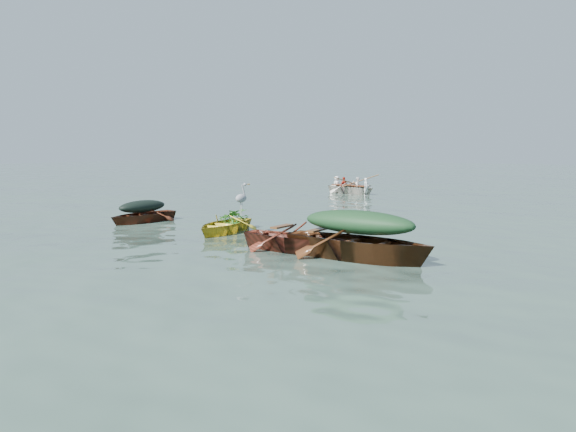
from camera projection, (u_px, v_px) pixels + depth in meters
name	position (u px, v px, depth m)	size (l,w,h in m)	color
ground	(239.00, 241.00, 14.72)	(140.00, 140.00, 0.00)	#395044
yellow_dinghy	(224.00, 233.00, 16.09)	(1.32, 3.05, 0.82)	gold
dark_covered_boat	(143.00, 222.00, 18.31)	(1.19, 3.20, 0.77)	#542513
green_tarp_boat	(358.00, 260.00, 12.30)	(1.48, 4.77, 1.14)	#462310
open_wooden_boat	(299.00, 252.00, 13.16)	(1.28, 4.12, 0.95)	maroon
rowed_boat	(351.00, 194.00, 29.11)	(1.18, 3.94, 0.92)	beige
dark_tarp_cover	(142.00, 204.00, 18.24)	(0.65, 1.76, 0.40)	black
green_tarp_cover	(359.00, 222.00, 12.20)	(0.82, 2.62, 0.52)	#14321B
thwart_benches	(299.00, 231.00, 13.10)	(0.77, 2.06, 0.04)	#492811
heron	(241.00, 203.00, 15.81)	(0.28, 0.40, 0.92)	gray
dinghy_weeds	(234.00, 206.00, 16.49)	(0.70, 0.90, 0.60)	#2D6219
rowers	(351.00, 178.00, 29.00)	(1.06, 2.76, 0.76)	silver
oars	(351.00, 184.00, 29.05)	(2.60, 0.60, 0.06)	brown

